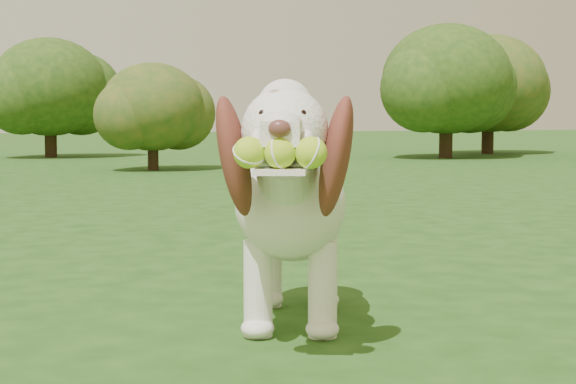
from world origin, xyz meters
name	(u,v)px	position (x,y,z in m)	size (l,w,h in m)	color
ground	(258,353)	(0.00, 0.00, 0.00)	(80.00, 80.00, 0.00)	#1D4012
dog	(292,199)	(0.20, 0.26, 0.42)	(0.72, 1.15, 0.78)	white
shrub_h	(489,84)	(8.54, 12.00, 1.32)	(2.17, 2.17, 2.25)	#382314
shrub_c	(152,107)	(1.52, 8.93, 0.82)	(1.34, 1.34, 1.39)	#382314
shrub_i	(50,87)	(0.63, 13.22, 1.20)	(1.97, 1.97, 2.04)	#382314
shrub_f	(447,79)	(6.86, 10.67, 1.32)	(2.17, 2.17, 2.25)	#382314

